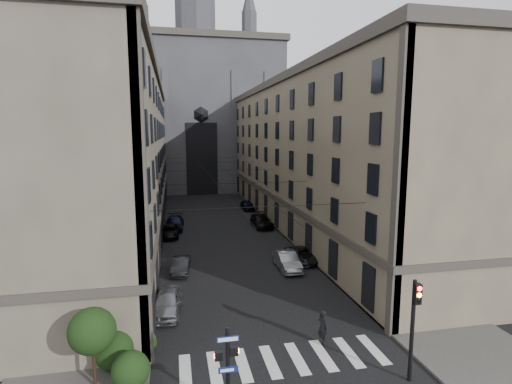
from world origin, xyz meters
TOP-DOWN VIEW (x-y plane):
  - sidewalk_left at (-10.50, 36.00)m, footprint 7.00×80.00m
  - sidewalk_right at (10.50, 36.00)m, footprint 7.00×80.00m
  - zebra_crossing at (0.00, 5.00)m, footprint 11.00×3.20m
  - building_left at (-13.44, 36.00)m, footprint 13.60×60.60m
  - building_right at (13.44, 36.00)m, footprint 13.60×60.60m
  - gothic_tower at (0.00, 74.96)m, footprint 35.00×23.00m
  - pedestrian_signal_left at (-3.51, 1.50)m, footprint 1.02×0.38m
  - traffic_light_right at (5.60, 1.92)m, footprint 0.34×0.50m
  - shrub_cluster at (-8.72, 5.01)m, footprint 3.90×4.40m
  - tram_wires at (0.00, 35.63)m, footprint 14.00×60.00m
  - car_left_near at (-6.20, 12.00)m, footprint 2.36×4.79m
  - car_left_midnear at (-5.14, 19.87)m, footprint 1.89×4.19m
  - car_left_midfar at (-6.20, 32.36)m, footprint 2.68×5.14m
  - car_left_far at (-5.60, 36.04)m, footprint 2.61×5.70m
  - car_right_near at (4.20, 18.89)m, footprint 1.67×4.75m
  - car_right_midnear at (6.20, 20.62)m, footprint 2.66×4.90m
  - car_right_midfar at (5.43, 34.98)m, footprint 2.37×5.55m
  - car_right_far at (5.82, 47.00)m, footprint 1.82×4.33m
  - pedestrian at (2.68, 6.23)m, footprint 0.66×0.83m

SIDE VIEW (x-z plane):
  - zebra_crossing at x=0.00m, z-range 0.00..0.01m
  - sidewalk_left at x=-10.50m, z-range 0.00..0.15m
  - sidewalk_right at x=10.50m, z-range 0.00..0.15m
  - car_right_midnear at x=6.20m, z-range 0.00..1.30m
  - car_left_midnear at x=-5.14m, z-range 0.00..1.33m
  - car_left_midfar at x=-6.20m, z-range 0.00..1.38m
  - car_right_far at x=5.82m, z-range 0.00..1.46m
  - car_right_near at x=4.20m, z-range 0.00..1.56m
  - car_left_near at x=-6.20m, z-range 0.00..1.57m
  - car_right_midfar at x=5.43m, z-range 0.00..1.60m
  - car_left_far at x=-5.60m, z-range 0.00..1.62m
  - pedestrian at x=2.68m, z-range 0.00..2.00m
  - shrub_cluster at x=-8.72m, z-range -0.15..3.75m
  - pedestrian_signal_left at x=-3.51m, z-range 0.32..4.32m
  - traffic_light_right at x=5.60m, z-range 0.69..5.89m
  - tram_wires at x=0.00m, z-range 7.03..7.46m
  - building_left at x=-13.44m, z-range -0.08..18.77m
  - building_right at x=13.44m, z-range -0.08..18.77m
  - gothic_tower at x=0.00m, z-range -11.20..46.80m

